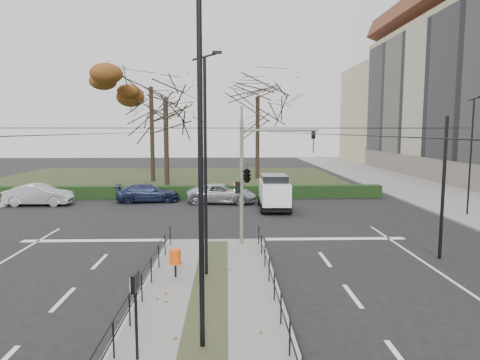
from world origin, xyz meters
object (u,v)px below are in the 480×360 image
object	(u,v)px
streetlamp_median_near	(201,166)
parked_car_second	(39,195)
info_panel	(135,291)
streetlamp_sidewalk	(471,155)
traffic_light	(249,173)
parked_car_third	(148,193)
bare_tree_near	(165,105)
bare_tree_center	(258,102)
white_van	(274,191)
rust_tree	(151,87)
litter_bin	(175,257)
streetlamp_median_far	(206,164)
parked_car_fourth	(222,193)

from	to	relation	value
streetlamp_median_near	parked_car_second	bearing A→B (deg)	121.77
info_panel	streetlamp_sidewalk	world-z (taller)	streetlamp_sidewalk
traffic_light	parked_car_third	xyz separation A→B (m)	(-7.03, 12.66, -2.77)
streetlamp_median_near	bare_tree_near	distance (m)	28.82
traffic_light	bare_tree_center	bearing A→B (deg)	85.13
white_van	rust_tree	distance (m)	21.27
litter_bin	streetlamp_median_far	bearing A→B (deg)	10.73
rust_tree	bare_tree_center	xyz separation A→B (m)	(11.15, 2.25, -1.40)
streetlamp_sidewalk	rust_tree	distance (m)	30.27
info_panel	rust_tree	bearing A→B (deg)	99.14
streetlamp_median_near	parked_car_fourth	distance (m)	21.99
streetlamp_sidewalk	parked_car_fourth	bearing A→B (deg)	160.32
parked_car_second	bare_tree_near	distance (m)	12.93
info_panel	bare_tree_center	distance (m)	38.68
streetlamp_median_near	streetlamp_sidewalk	size ratio (longest dim) A/B	1.19
info_panel	streetlamp_sidewalk	xyz separation A→B (m)	(17.23, 16.64, 2.11)
streetlamp_sidewalk	litter_bin	bearing A→B (deg)	-147.04
litter_bin	bare_tree_center	size ratio (longest dim) A/B	0.09
parked_car_second	rust_tree	xyz separation A→B (m)	(5.83, 13.88, 9.08)
streetlamp_sidewalk	bare_tree_center	bearing A→B (deg)	119.23
traffic_light	streetlamp_sidewalk	distance (m)	15.54
info_panel	parked_car_second	bearing A→B (deg)	118.11
parked_car_second	info_panel	bearing A→B (deg)	-152.21
parked_car_fourth	litter_bin	bearing A→B (deg)	-178.97
info_panel	streetlamp_median_far	xyz separation A→B (m)	(1.34, 5.82, 2.44)
traffic_light	info_panel	world-z (taller)	traffic_light
streetlamp_median_near	traffic_light	bearing A→B (deg)	80.60
parked_car_third	bare_tree_near	world-z (taller)	bare_tree_near
streetlamp_median_far	parked_car_third	world-z (taller)	streetlamp_median_far
parked_car_third	bare_tree_near	size ratio (longest dim) A/B	0.44
bare_tree_near	info_panel	bearing A→B (deg)	-83.46
bare_tree_center	white_van	bearing A→B (deg)	-90.42
traffic_light	streetlamp_median_near	size ratio (longest dim) A/B	0.65
streetlamp_median_far	parked_car_second	xyz separation A→B (m)	(-12.87, 15.76, -3.44)
info_panel	bare_tree_near	bearing A→B (deg)	96.54
litter_bin	info_panel	xyz separation A→B (m)	(-0.22, -5.61, 0.90)
parked_car_second	white_van	xyz separation A→B (m)	(16.84, -2.15, 0.48)
streetlamp_sidewalk	parked_car_third	size ratio (longest dim) A/B	1.55
parked_car_second	parked_car_fourth	bearing A→B (deg)	-87.69
litter_bin	bare_tree_near	xyz separation A→B (m)	(-3.52, 23.19, 6.78)
white_van	traffic_light	bearing A→B (deg)	-103.47
parked_car_third	white_van	world-z (taller)	white_van
parked_car_fourth	bare_tree_center	world-z (taller)	bare_tree_center
parked_car_second	rust_tree	size ratio (longest dim) A/B	0.36
parked_car_third	parked_car_fourth	size ratio (longest dim) A/B	0.92
litter_bin	streetlamp_sidewalk	distance (m)	20.50
streetlamp_sidewalk	rust_tree	xyz separation A→B (m)	(-22.94, 18.82, 5.96)
info_panel	streetlamp_median_near	size ratio (longest dim) A/B	0.24
white_van	streetlamp_median_near	bearing A→B (deg)	-101.40
info_panel	streetlamp_median_far	bearing A→B (deg)	77.02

